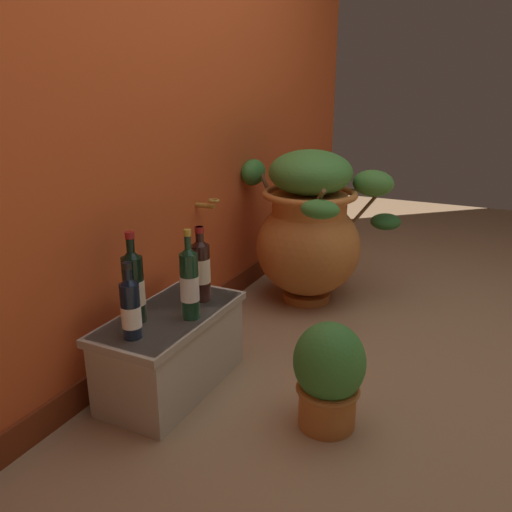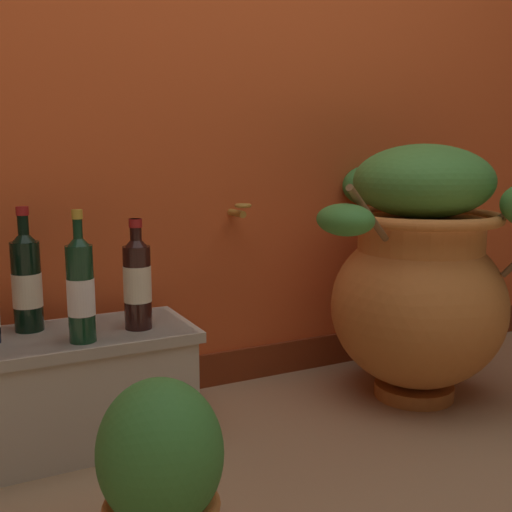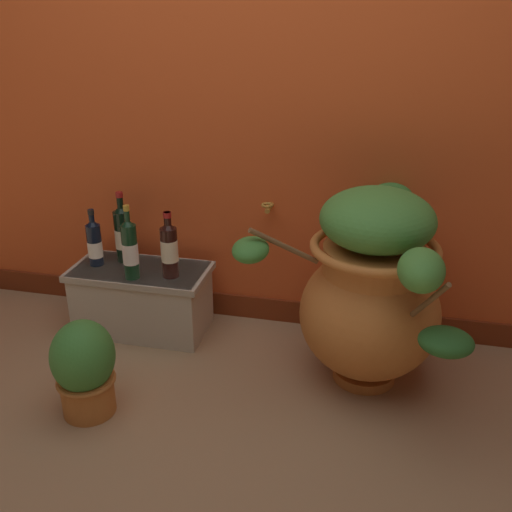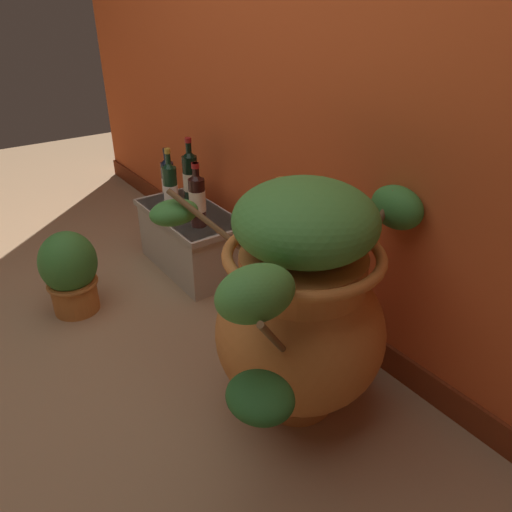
# 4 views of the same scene
# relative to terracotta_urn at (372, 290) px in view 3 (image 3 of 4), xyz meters

# --- Properties ---
(ground_plane) EXTENTS (7.00, 7.00, 0.00)m
(ground_plane) POSITION_rel_terracotta_urn_xyz_m (-0.59, -0.69, -0.43)
(ground_plane) COLOR #9E7A56
(back_wall) EXTENTS (4.40, 0.33, 2.60)m
(back_wall) POSITION_rel_terracotta_urn_xyz_m (-0.59, 0.51, 0.87)
(back_wall) COLOR #D15123
(back_wall) RESTS_ON ground_plane
(terracotta_urn) EXTENTS (0.88, 0.87, 0.85)m
(terracotta_urn) POSITION_rel_terracotta_urn_xyz_m (0.00, 0.00, 0.00)
(terracotta_urn) COLOR #C17033
(terracotta_urn) RESTS_ON ground_plane
(stone_ledge) EXTENTS (0.65, 0.33, 0.33)m
(stone_ledge) POSITION_rel_terracotta_urn_xyz_m (-1.09, 0.17, -0.25)
(stone_ledge) COLOR beige
(stone_ledge) RESTS_ON ground_plane
(wine_bottle_left) EXTENTS (0.08, 0.08, 0.31)m
(wine_bottle_left) POSITION_rel_terracotta_urn_xyz_m (-0.91, 0.13, 0.04)
(wine_bottle_left) COLOR black
(wine_bottle_left) RESTS_ON stone_ledge
(wine_bottle_middle) EXTENTS (0.07, 0.07, 0.35)m
(wine_bottle_middle) POSITION_rel_terracotta_urn_xyz_m (-1.08, 0.08, 0.05)
(wine_bottle_middle) COLOR black
(wine_bottle_middle) RESTS_ON stone_ledge
(wine_bottle_right) EXTENTS (0.08, 0.08, 0.35)m
(wine_bottle_right) POSITION_rel_terracotta_urn_xyz_m (-1.19, 0.25, 0.05)
(wine_bottle_right) COLOR black
(wine_bottle_right) RESTS_ON stone_ledge
(wine_bottle_back) EXTENTS (0.07, 0.07, 0.28)m
(wine_bottle_back) POSITION_rel_terracotta_urn_xyz_m (-1.31, 0.18, 0.02)
(wine_bottle_back) COLOR black
(wine_bottle_back) RESTS_ON stone_ledge
(potted_shrub) EXTENTS (0.24, 0.26, 0.40)m
(potted_shrub) POSITION_rel_terracotta_urn_xyz_m (-1.05, -0.47, -0.22)
(potted_shrub) COLOR #C17033
(potted_shrub) RESTS_ON ground_plane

